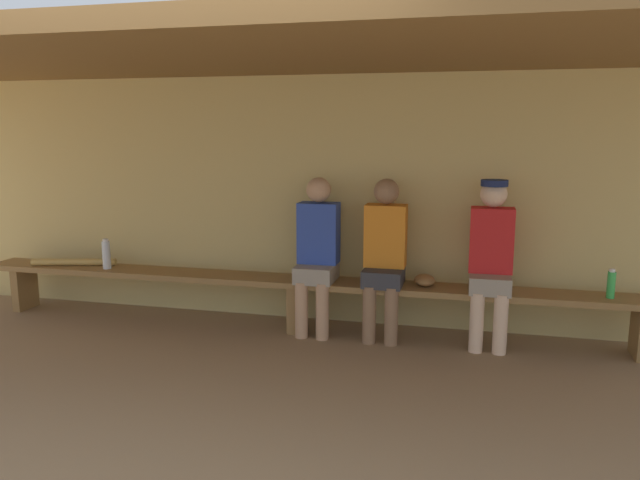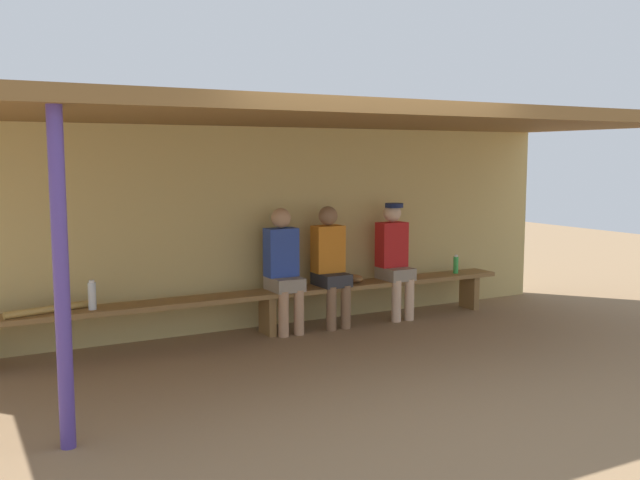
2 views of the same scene
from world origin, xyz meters
The scene contains 11 objects.
ground_plane centered at (0.00, 0.00, 0.00)m, with size 24.00×24.00×0.00m, color #8C6D4C.
back_wall centered at (0.00, 2.00, 1.10)m, with size 8.00×0.20×2.20m, color tan.
dugout_roof centered at (0.00, 0.70, 2.26)m, with size 8.00×2.80×0.12m, color brown.
bench centered at (0.00, 1.55, 0.39)m, with size 6.00×0.36×0.46m.
player_with_sunglasses centered at (0.19, 1.55, 0.73)m, with size 0.34×0.42×1.34m.
player_in_white centered at (1.62, 1.55, 0.75)m, with size 0.34×0.42×1.34m.
player_rightmost centered at (0.77, 1.55, 0.73)m, with size 0.34×0.42×1.34m.
water_bottle_blue centered at (2.52, 1.53, 0.57)m, with size 0.06×0.06×0.23m.
water_bottle_orange centered at (-1.80, 1.51, 0.59)m, with size 0.07×0.07×0.28m.
baseball_glove_tan centered at (1.10, 1.59, 0.51)m, with size 0.24×0.17×0.09m, color olive.
baseball_bat centered at (-2.18, 1.55, 0.49)m, with size 0.07×0.07×0.79m, color tan.
Camera 1 is at (1.44, -3.44, 1.74)m, focal length 34.65 mm.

